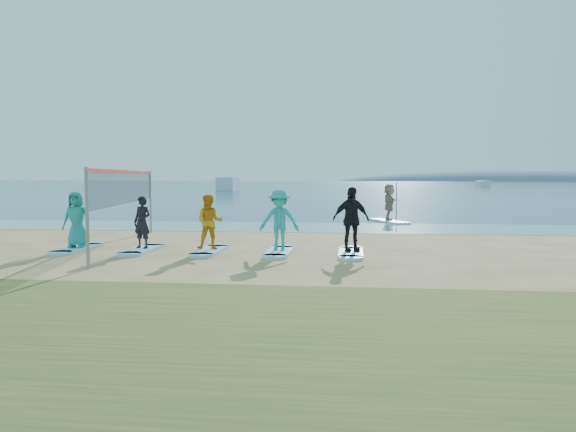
# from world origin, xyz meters

# --- Properties ---
(ground) EXTENTS (600.00, 600.00, 0.00)m
(ground) POSITION_xyz_m (0.00, 0.00, 0.00)
(ground) COLOR tan
(ground) RESTS_ON ground
(shallow_water) EXTENTS (600.00, 600.00, 0.00)m
(shallow_water) POSITION_xyz_m (0.00, 10.50, 0.01)
(shallow_water) COLOR teal
(shallow_water) RESTS_ON ground
(ocean) EXTENTS (600.00, 600.00, 0.00)m
(ocean) POSITION_xyz_m (0.00, 160.00, 0.01)
(ocean) COLOR navy
(ocean) RESTS_ON ground
(island_ridge) EXTENTS (220.00, 56.00, 18.00)m
(island_ridge) POSITION_xyz_m (95.00, 300.00, 0.00)
(island_ridge) COLOR slate
(island_ridge) RESTS_ON ground
(volleyball_net) EXTENTS (1.80, 8.93, 2.50)m
(volleyball_net) POSITION_xyz_m (-5.03, 2.94, 1.90)
(volleyball_net) COLOR gray
(volleyball_net) RESTS_ON ground
(paddleboard) EXTENTS (1.89, 3.02, 0.12)m
(paddleboard) POSITION_xyz_m (4.00, 13.51, 0.06)
(paddleboard) COLOR silver
(paddleboard) RESTS_ON ground
(paddleboarder) EXTENTS (0.73, 1.72, 1.79)m
(paddleboarder) POSITION_xyz_m (4.00, 13.51, 1.02)
(paddleboarder) COLOR tan
(paddleboarder) RESTS_ON paddleboard
(boat_offshore_a) EXTENTS (3.37, 8.68, 2.18)m
(boat_offshore_a) POSITION_xyz_m (-18.72, 77.82, 0.00)
(boat_offshore_a) COLOR silver
(boat_offshore_a) RESTS_ON ground
(boat_offshore_b) EXTENTS (2.14, 6.74, 1.38)m
(boat_offshore_b) POSITION_xyz_m (31.12, 116.68, 0.00)
(boat_offshore_b) COLOR silver
(boat_offshore_b) RESTS_ON ground
(surfboard_0) EXTENTS (0.70, 2.20, 0.09)m
(surfboard_0) POSITION_xyz_m (-6.21, 1.89, 0.04)
(surfboard_0) COLOR #A2DBFB
(surfboard_0) RESTS_ON ground
(student_0) EXTENTS (0.85, 0.56, 1.73)m
(student_0) POSITION_xyz_m (-6.21, 1.89, 0.95)
(student_0) COLOR teal
(student_0) RESTS_ON surfboard_0
(surfboard_1) EXTENTS (0.70, 2.20, 0.09)m
(surfboard_1) POSITION_xyz_m (-4.11, 1.89, 0.04)
(surfboard_1) COLOR #A2DBFB
(surfboard_1) RESTS_ON ground
(student_1) EXTENTS (0.67, 0.55, 1.59)m
(student_1) POSITION_xyz_m (-4.11, 1.89, 0.88)
(student_1) COLOR black
(student_1) RESTS_ON surfboard_1
(surfboard_2) EXTENTS (0.70, 2.20, 0.09)m
(surfboard_2) POSITION_xyz_m (-2.01, 1.89, 0.04)
(surfboard_2) COLOR #A2DBFB
(surfboard_2) RESTS_ON ground
(student_2) EXTENTS (0.88, 0.72, 1.65)m
(student_2) POSITION_xyz_m (-2.01, 1.89, 0.91)
(student_2) COLOR orange
(student_2) RESTS_ON surfboard_2
(surfboard_3) EXTENTS (0.70, 2.20, 0.09)m
(surfboard_3) POSITION_xyz_m (0.09, 1.89, 0.04)
(surfboard_3) COLOR #A2DBFB
(surfboard_3) RESTS_ON ground
(student_3) EXTENTS (1.17, 0.68, 1.79)m
(student_3) POSITION_xyz_m (0.09, 1.89, 0.99)
(student_3) COLOR teal
(student_3) RESTS_ON surfboard_3
(surfboard_4) EXTENTS (0.70, 2.20, 0.09)m
(surfboard_4) POSITION_xyz_m (2.19, 1.89, 0.04)
(surfboard_4) COLOR #A2DBFB
(surfboard_4) RESTS_ON ground
(student_4) EXTENTS (1.19, 0.82, 1.88)m
(student_4) POSITION_xyz_m (2.19, 1.89, 1.03)
(student_4) COLOR black
(student_4) RESTS_ON surfboard_4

